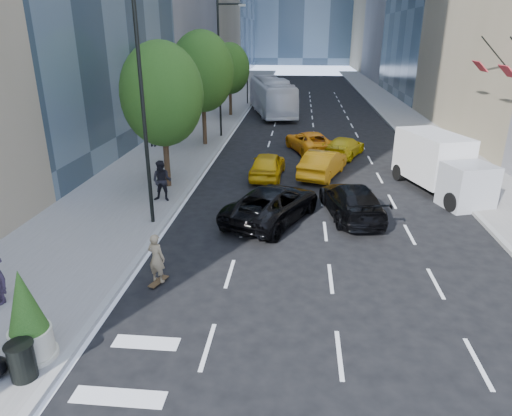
# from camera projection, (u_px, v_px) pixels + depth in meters

# --- Properties ---
(ground) EXTENTS (160.00, 160.00, 0.00)m
(ground) POSITION_uv_depth(u_px,v_px,m) (301.00, 277.00, 15.75)
(ground) COLOR black
(ground) RESTS_ON ground
(sidewalk_left) EXTENTS (6.00, 120.00, 0.15)m
(sidewalk_left) POSITION_uv_depth(u_px,v_px,m) (209.00, 119.00, 44.39)
(sidewalk_left) COLOR slate
(sidewalk_left) RESTS_ON ground
(sidewalk_right) EXTENTS (4.00, 120.00, 0.15)m
(sidewalk_right) POSITION_uv_depth(u_px,v_px,m) (409.00, 122.00, 42.70)
(sidewalk_right) COLOR slate
(sidewalk_right) RESTS_ON ground
(lamp_near) EXTENTS (2.13, 0.22, 10.00)m
(lamp_near) POSITION_uv_depth(u_px,v_px,m) (146.00, 89.00, 17.94)
(lamp_near) COLOR black
(lamp_near) RESTS_ON sidewalk_left
(lamp_far) EXTENTS (2.13, 0.22, 10.00)m
(lamp_far) POSITION_uv_depth(u_px,v_px,m) (221.00, 62.00, 34.66)
(lamp_far) COLOR black
(lamp_far) RESTS_ON sidewalk_left
(tree_near) EXTENTS (4.20, 4.20, 7.46)m
(tree_near) POSITION_uv_depth(u_px,v_px,m) (162.00, 95.00, 22.96)
(tree_near) COLOR #322513
(tree_near) RESTS_ON sidewalk_left
(tree_mid) EXTENTS (4.50, 4.50, 7.99)m
(tree_mid) POSITION_uv_depth(u_px,v_px,m) (202.00, 72.00, 32.13)
(tree_mid) COLOR #322513
(tree_mid) RESTS_ON sidewalk_left
(tree_far) EXTENTS (3.90, 3.90, 6.92)m
(tree_far) POSITION_uv_depth(u_px,v_px,m) (230.00, 69.00, 44.45)
(tree_far) COLOR #322513
(tree_far) RESTS_ON sidewalk_left
(traffic_signal) EXTENTS (2.48, 0.53, 5.20)m
(traffic_signal) POSITION_uv_depth(u_px,v_px,m) (247.00, 67.00, 51.95)
(traffic_signal) COLOR black
(traffic_signal) RESTS_ON sidewalk_left
(skateboarder) EXTENTS (0.72, 0.59, 1.71)m
(skateboarder) POSITION_uv_depth(u_px,v_px,m) (157.00, 261.00, 15.00)
(skateboarder) COLOR #7F6E4F
(skateboarder) RESTS_ON ground
(black_sedan_lincoln) EXTENTS (4.69, 6.22, 1.57)m
(black_sedan_lincoln) POSITION_uv_depth(u_px,v_px,m) (272.00, 204.00, 20.23)
(black_sedan_lincoln) COLOR black
(black_sedan_lincoln) RESTS_ON ground
(black_sedan_mercedes) EXTENTS (3.00, 5.54, 1.52)m
(black_sedan_mercedes) POSITION_uv_depth(u_px,v_px,m) (352.00, 201.00, 20.70)
(black_sedan_mercedes) COLOR black
(black_sedan_mercedes) RESTS_ON ground
(taxi_a) EXTENTS (2.05, 4.49, 1.49)m
(taxi_a) POSITION_uv_depth(u_px,v_px,m) (268.00, 165.00, 26.34)
(taxi_a) COLOR #D29E0B
(taxi_a) RESTS_ON ground
(taxi_b) EXTENTS (3.12, 5.04, 1.57)m
(taxi_b) POSITION_uv_depth(u_px,v_px,m) (323.00, 163.00, 26.53)
(taxi_b) COLOR orange
(taxi_b) RESTS_ON ground
(taxi_c) EXTENTS (3.95, 5.61, 1.42)m
(taxi_c) POSITION_uv_depth(u_px,v_px,m) (309.00, 142.00, 32.17)
(taxi_c) COLOR orange
(taxi_c) RESTS_ON ground
(taxi_d) EXTENTS (3.42, 4.94, 1.33)m
(taxi_d) POSITION_uv_depth(u_px,v_px,m) (344.00, 147.00, 30.83)
(taxi_d) COLOR gold
(taxi_d) RESTS_ON ground
(city_bus) EXTENTS (5.78, 13.18, 3.57)m
(city_bus) POSITION_uv_depth(u_px,v_px,m) (272.00, 96.00, 46.94)
(city_bus) COLOR white
(city_bus) RESTS_ON ground
(box_truck) EXTENTS (4.00, 6.55, 2.95)m
(box_truck) POSITION_uv_depth(u_px,v_px,m) (440.00, 164.00, 23.64)
(box_truck) COLOR #BDBDBD
(box_truck) RESTS_ON ground
(pedestrian_a) EXTENTS (1.02, 0.81, 2.02)m
(pedestrian_a) POSITION_uv_depth(u_px,v_px,m) (162.00, 181.00, 22.13)
(pedestrian_a) COLOR black
(pedestrian_a) RESTS_ON sidewalk_left
(pedestrian_b) EXTENTS (0.97, 0.42, 1.64)m
(pedestrian_b) POSITION_uv_depth(u_px,v_px,m) (153.00, 135.00, 32.86)
(pedestrian_b) COLOR black
(pedestrian_b) RESTS_ON sidewalk_left
(trash_can) EXTENTS (0.61, 0.61, 0.92)m
(trash_can) POSITION_uv_depth(u_px,v_px,m) (22.00, 362.00, 10.78)
(trash_can) COLOR black
(trash_can) RESTS_ON sidewalk_left
(planter_shrub) EXTENTS (1.04, 1.04, 2.50)m
(planter_shrub) POSITION_uv_depth(u_px,v_px,m) (27.00, 317.00, 11.22)
(planter_shrub) COLOR beige
(planter_shrub) RESTS_ON sidewalk_left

